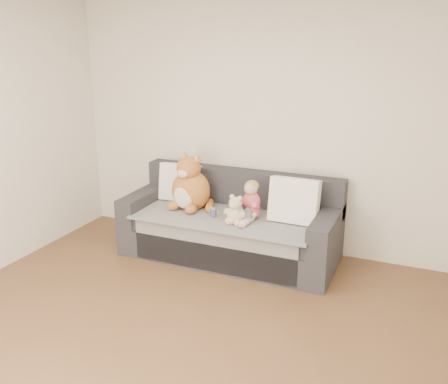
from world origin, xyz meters
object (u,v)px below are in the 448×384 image
(teddy_bear, at_px, (235,212))
(sippy_cup, at_px, (214,212))
(sofa, at_px, (231,227))
(toddler, at_px, (250,203))
(plush_cat, at_px, (190,187))

(teddy_bear, height_order, sippy_cup, teddy_bear)
(teddy_bear, distance_m, sippy_cup, 0.29)
(sofa, relative_size, toddler, 5.40)
(toddler, relative_size, teddy_bear, 1.38)
(toddler, xyz_separation_m, plush_cat, (-0.69, 0.07, 0.07))
(teddy_bear, relative_size, sippy_cup, 2.77)
(plush_cat, bearing_deg, sippy_cup, -16.15)
(sofa, xyz_separation_m, teddy_bear, (0.16, -0.27, 0.28))
(sofa, relative_size, sippy_cup, 20.73)
(teddy_bear, bearing_deg, plush_cat, 167.96)
(plush_cat, bearing_deg, sofa, 12.92)
(sippy_cup, bearing_deg, toddler, 13.38)
(sippy_cup, bearing_deg, plush_cat, 155.90)
(plush_cat, bearing_deg, toddler, 2.42)
(sofa, height_order, plush_cat, plush_cat)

